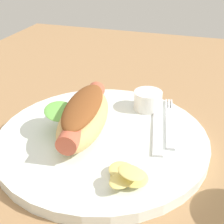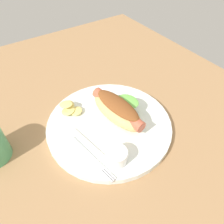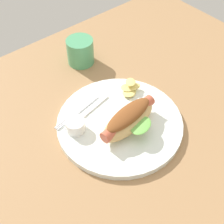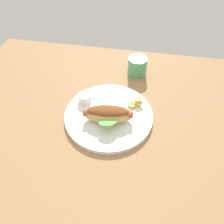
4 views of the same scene
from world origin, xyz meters
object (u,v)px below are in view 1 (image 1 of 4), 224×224
Objects in this scene: plate at (102,139)px; fork at (170,123)px; knife at (158,126)px; hot_dog at (83,115)px; sauce_ramekin at (148,100)px; chips_pile at (126,175)px.

plate is 10.75cm from fork.
knife is at bearing 125.20° from fork.
plate is 1.83× the size of hot_dog.
fork reaches higher than plate.
plate is at bearing -25.41° from sauce_ramekin.
chips_pile is at bearing 163.85° from knife.
chips_pile is (13.10, -1.36, 0.90)cm from knife.
hot_dog is 1.13× the size of knife.
fork is 2.25× the size of chips_pile.
fork is (-5.91, 8.93, 1.00)cm from plate.
knife is at bearing -71.92° from hot_dog.
sauce_ramekin is 0.72× the size of chips_pile.
plate is at bearing -89.93° from hot_dog.
sauce_ramekin is 5.91cm from fork.
chips_pile is at bearing 34.47° from plate.
plate is 11.02cm from sauce_ramekin.
sauce_ramekin is 6.18cm from knife.
sauce_ramekin is at bearing 16.83° from knife.
plate is at bearing -145.53° from chips_pile.
fork is at bearing 48.42° from sauce_ramekin.
plate is 10.77cm from chips_pile.
plate is 2.08× the size of knife.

